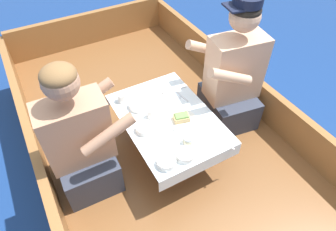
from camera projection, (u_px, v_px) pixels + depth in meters
ground_plane at (162, 164)px, 2.62m from camera, size 60.00×60.00×0.00m
boat_deck at (162, 152)px, 2.50m from camera, size 1.82×3.41×0.33m
gunwale_port at (44, 174)px, 1.97m from camera, size 0.06×3.41×0.30m
gunwale_starboard at (251, 90)px, 2.58m from camera, size 0.06×3.41×0.30m
bow_coaming at (89, 28)px, 3.30m from camera, size 1.70×0.06×0.35m
cockpit_table at (168, 121)px, 2.09m from camera, size 0.60×0.86×0.35m
person_port at (80, 142)px, 1.87m from camera, size 0.53×0.45×0.96m
person_starboard at (233, 77)px, 2.26m from camera, size 0.56×0.51×1.05m
plate_sandwich at (181, 120)px, 2.04m from camera, size 0.22×0.22×0.01m
plate_bread at (159, 87)px, 2.30m from camera, size 0.17×0.17×0.01m
sandwich at (181, 117)px, 2.02m from camera, size 0.12×0.10×0.05m
bowl_port_near at (145, 128)px, 1.97m from camera, size 0.12×0.12×0.04m
bowl_starboard_near at (185, 155)px, 1.81m from camera, size 0.12×0.12×0.04m
bowl_center_far at (166, 162)px, 1.77m from camera, size 0.12×0.12×0.04m
bowl_port_far at (138, 105)px, 2.13m from camera, size 0.14×0.14×0.04m
coffee_cup_port at (122, 97)px, 2.16m from camera, size 0.09×0.06×0.07m
coffee_cup_starboard at (152, 113)px, 2.05m from camera, size 0.09×0.07×0.07m
tin_can at (188, 140)px, 1.89m from camera, size 0.07×0.07×0.05m
utensil_knife_port at (177, 90)px, 2.27m from camera, size 0.17×0.02×0.00m
utensil_knife_starboard at (223, 143)px, 1.90m from camera, size 0.07×0.16×0.00m
utensil_fork_port at (167, 95)px, 2.23m from camera, size 0.13×0.14×0.00m
utensil_spoon_port at (159, 100)px, 2.19m from camera, size 0.17×0.07×0.01m
utensil_spoon_starboard at (178, 93)px, 2.24m from camera, size 0.05×0.17×0.01m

